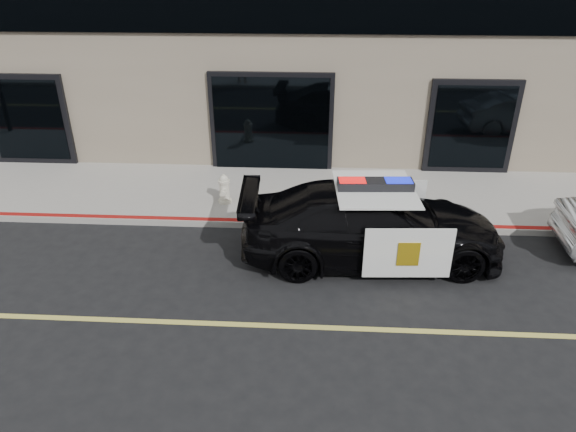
{
  "coord_description": "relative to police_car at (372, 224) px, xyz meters",
  "views": [
    {
      "loc": [
        0.25,
        -6.94,
        5.71
      ],
      "look_at": [
        -0.27,
        2.2,
        1.0
      ],
      "focal_mm": 32.0,
      "sensor_mm": 36.0,
      "label": 1
    }
  ],
  "objects": [
    {
      "name": "fire_hydrant",
      "position": [
        -3.42,
        2.14,
        -0.28
      ],
      "size": [
        0.34,
        0.47,
        0.75
      ],
      "color": "beige",
      "rests_on": "sidewalk_n"
    },
    {
      "name": "police_car",
      "position": [
        0.0,
        0.0,
        0.0
      ],
      "size": [
        2.78,
        5.58,
        1.75
      ],
      "color": "black",
      "rests_on": "ground"
    },
    {
      "name": "sidewalk_n",
      "position": [
        -1.44,
        2.87,
        -0.71
      ],
      "size": [
        60.0,
        3.5,
        0.15
      ],
      "primitive_type": "cube",
      "color": "gray",
      "rests_on": "ground"
    },
    {
      "name": "ground",
      "position": [
        -1.44,
        -2.38,
        -0.78
      ],
      "size": [
        120.0,
        120.0,
        0.0
      ],
      "primitive_type": "plane",
      "color": "black",
      "rests_on": "ground"
    }
  ]
}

